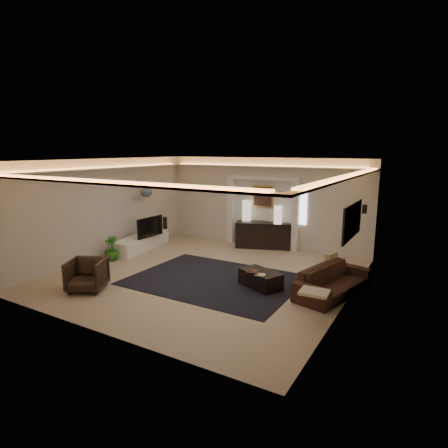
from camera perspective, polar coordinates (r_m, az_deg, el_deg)
The scene contains 33 objects.
floor at distance 9.66m, azimuth -2.84°, elevation -7.78°, with size 7.00×7.00×0.00m, color tan.
ceiling at distance 9.13m, azimuth -3.02°, elevation 9.68°, with size 7.00×7.00×0.00m, color white.
wall_back at distance 12.33m, azimuth 6.00°, elevation 3.29°, with size 7.00×7.00×0.00m, color beige.
wall_front at distance 6.71m, azimuth -19.51°, elevation -4.10°, with size 7.00×7.00×0.00m, color beige.
wall_left at distance 11.56m, azimuth -17.64°, elevation 2.28°, with size 7.00×7.00×0.00m, color beige.
wall_right at distance 7.97m, azimuth 18.66°, elevation -1.67°, with size 7.00×7.00×0.00m, color beige.
cove_soffit at distance 9.15m, azimuth -3.00°, elevation 7.93°, with size 7.00×7.00×0.04m, color silver.
daylight_slit at distance 11.84m, azimuth 11.91°, elevation 2.29°, with size 0.25×0.03×1.00m, color white.
area_rug at distance 9.30m, azimuth -1.43°, elevation -8.51°, with size 4.00×3.00×0.01m, color black.
pilaster_left at distance 12.80m, azimuth 1.08°, elevation 2.07°, with size 0.22×0.20×2.20m, color silver.
pilaster_right at distance 11.87m, azimuth 10.83°, elevation 1.13°, with size 0.22×0.20×2.20m, color silver.
alcove_header at distance 12.15m, azimuth 5.88°, elevation 6.97°, with size 2.52×0.20×0.12m, color silver.
painting_frame at distance 12.28m, azimuth 5.96°, elevation 4.20°, with size 0.74×0.04×0.74m, color tan.
painting_canvas at distance 12.25m, azimuth 5.91°, elevation 4.19°, with size 0.62×0.02×0.62m, color #4C2D1E.
art_panel_frame at distance 8.22m, azimuth 19.00°, elevation 0.47°, with size 0.04×1.64×0.74m, color black.
art_panel_gold at distance 8.22m, azimuth 18.83°, elevation 0.48°, with size 0.02×1.50×0.62m, color tan.
wall_sconce at distance 10.08m, azimuth 20.65°, elevation 2.15°, with size 0.12×0.12×0.22m, color black.
wall_niche at distance 12.46m, azimuth -12.75°, elevation 4.09°, with size 0.10×0.55×0.04m, color silver.
console at distance 12.24m, azimuth 6.03°, elevation -1.77°, with size 1.77×0.55×0.89m, color black.
lamp_left at distance 12.35m, azimuth 3.49°, elevation 1.66°, with size 0.30×0.30×0.67m, color beige.
lamp_right at distance 11.92m, azimuth 8.22°, elevation 1.20°, with size 0.26×0.26×0.57m, color white.
media_ledge at distance 12.30m, azimuth -12.44°, elevation -2.75°, with size 0.60×2.40×0.45m, color white.
tv at distance 12.02m, azimuth -11.60°, elevation -0.39°, with size 0.14×1.10×0.63m, color black.
figurine at distance 13.09m, azimuth -8.98°, elevation 0.09°, with size 0.15×0.15×0.41m, color black.
ginger_jar at distance 12.24m, azimuth -11.79°, elevation 5.02°, with size 0.38×0.38×0.39m, color slate.
plant at distance 11.26m, azimuth -16.78°, elevation -3.58°, with size 0.40×0.40×0.71m, color #286A17.
sofa at distance 8.69m, azimuth 16.39°, elevation -8.30°, with size 0.83×2.13×0.62m, color black.
throw_blanket at distance 7.26m, azimuth 13.61°, elevation -10.08°, with size 0.52×0.42×0.06m, color silver.
throw_pillow at distance 9.30m, azimuth 16.06°, elevation -5.43°, with size 0.12×0.39×0.39m, color tan.
coffee_table at distance 8.82m, azimuth 5.59°, elevation -8.31°, with size 1.00×0.54×0.37m, color black.
bowl at distance 8.54m, azimuth 4.37°, elevation -7.25°, with size 0.29×0.29×0.07m, color #3E271B.
magazine at distance 8.47m, azimuth 5.53°, elevation -7.57°, with size 0.23×0.16×0.03m, color beige.
armchair at distance 9.10m, azimuth -20.18°, elevation -7.28°, with size 0.78×0.80×0.73m, color #2E251A.
Camera 1 is at (5.00, -7.64, 3.16)m, focal length 29.97 mm.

